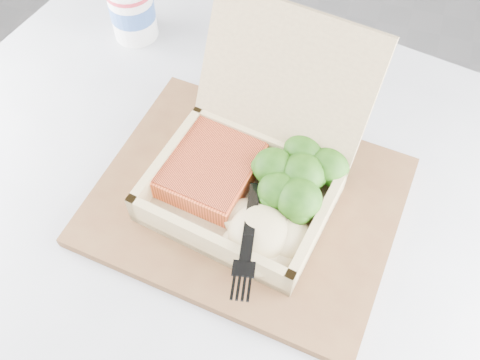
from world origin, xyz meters
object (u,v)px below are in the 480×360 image
(takeout_container, at_px, (255,158))
(paper_cup, at_px, (132,10))
(cafe_table, at_px, (198,285))
(serving_tray, at_px, (247,201))

(takeout_container, relative_size, paper_cup, 3.06)
(cafe_table, height_order, takeout_container, takeout_container)
(takeout_container, xyz_separation_m, paper_cup, (-0.25, 0.21, -0.02))
(serving_tray, xyz_separation_m, paper_cup, (-0.24, 0.23, 0.04))
(serving_tray, xyz_separation_m, takeout_container, (0.00, 0.03, 0.05))
(serving_tray, bearing_deg, paper_cup, 136.65)
(cafe_table, relative_size, takeout_container, 3.74)
(cafe_table, distance_m, takeout_container, 0.26)
(serving_tray, bearing_deg, takeout_container, 88.36)
(cafe_table, height_order, serving_tray, serving_tray)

